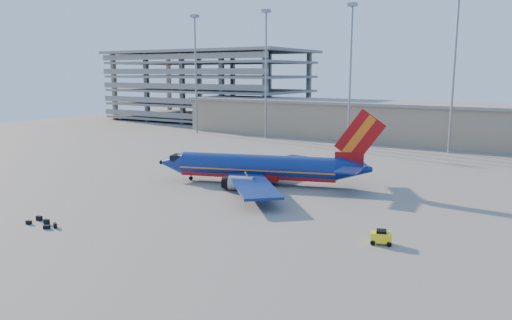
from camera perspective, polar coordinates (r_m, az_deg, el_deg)
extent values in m
plane|color=slate|center=(63.20, -0.59, -3.77)|extent=(220.00, 220.00, 0.00)
cube|color=gray|center=(112.77, 19.91, 3.81)|extent=(120.00, 15.00, 8.00)
cube|color=slate|center=(112.44, 20.03, 5.93)|extent=(122.00, 16.00, 0.60)
cube|color=slate|center=(158.20, -5.31, 4.89)|extent=(60.00, 30.00, 0.70)
cube|color=slate|center=(157.88, -5.33, 6.41)|extent=(60.00, 30.00, 0.70)
cube|color=slate|center=(157.67, -5.36, 7.94)|extent=(60.00, 30.00, 0.70)
cube|color=slate|center=(157.58, -5.38, 9.46)|extent=(60.00, 30.00, 0.70)
cube|color=slate|center=(157.60, -5.41, 10.99)|extent=(60.00, 30.00, 0.70)
cube|color=slate|center=(157.68, -5.43, 12.15)|extent=(62.00, 32.00, 0.80)
cube|color=slate|center=(168.20, -2.67, 8.47)|extent=(1.20, 1.20, 21.00)
cylinder|color=gray|center=(125.02, -6.89, 9.48)|extent=(0.44, 0.44, 28.00)
cube|color=gray|center=(125.72, -7.04, 16.01)|extent=(1.60, 1.60, 0.70)
cylinder|color=gray|center=(113.67, 1.14, 9.50)|extent=(0.44, 0.44, 28.00)
cube|color=gray|center=(114.43, 1.16, 16.67)|extent=(1.60, 1.60, 0.70)
cylinder|color=gray|center=(104.93, 10.71, 9.28)|extent=(0.44, 0.44, 28.00)
cube|color=gray|center=(105.75, 10.97, 17.05)|extent=(1.60, 1.60, 0.70)
cylinder|color=gray|center=(99.50, 21.64, 8.72)|extent=(0.44, 0.44, 28.00)
cylinder|color=navy|center=(67.69, 0.21, -0.77)|extent=(21.20, 9.64, 3.27)
cube|color=#A10D0F|center=(67.85, 0.21, -1.46)|extent=(21.01, 9.05, 1.15)
cube|color=orange|center=(67.73, 0.21, -0.95)|extent=(21.21, 9.67, 0.19)
cone|color=navy|center=(71.59, -9.54, -0.31)|extent=(4.54, 4.25, 3.27)
cube|color=black|center=(71.01, -8.71, 0.31)|extent=(2.73, 2.84, 0.71)
cone|color=navy|center=(65.87, 11.19, -0.99)|extent=(5.38, 4.53, 3.27)
cube|color=#A10D0F|center=(65.69, 10.61, 0.06)|extent=(3.68, 1.60, 1.95)
cube|color=#A10D0F|center=(65.18, 11.79, 2.69)|extent=(6.26, 2.26, 7.06)
cube|color=orange|center=(65.18, 11.63, 2.70)|extent=(4.22, 1.68, 5.53)
cube|color=navy|center=(68.75, 11.03, -0.11)|extent=(5.12, 6.23, 0.19)
cube|color=navy|center=(62.84, 10.75, -1.05)|extent=(3.22, 5.90, 0.19)
cube|color=navy|center=(75.03, 2.58, -0.33)|extent=(5.85, 14.10, 0.31)
cube|color=navy|center=(60.15, -0.30, -2.92)|extent=(12.44, 13.15, 0.31)
cube|color=#A10D0F|center=(67.82, 0.57, -1.77)|extent=(6.11, 4.91, 0.88)
cylinder|color=gray|center=(72.58, 0.24, -1.13)|extent=(3.60, 2.75, 1.86)
cylinder|color=gray|center=(63.87, -1.69, -2.68)|extent=(3.60, 2.75, 1.86)
cylinder|color=gray|center=(70.93, -7.46, -1.92)|extent=(0.27, 0.27, 0.97)
cylinder|color=black|center=(70.97, -7.46, -2.08)|extent=(0.61, 0.38, 0.57)
cylinder|color=black|center=(70.00, 1.70, -2.09)|extent=(0.86, 0.69, 0.74)
cylinder|color=black|center=(65.62, 0.86, -2.91)|extent=(0.86, 0.69, 0.74)
cube|color=yellow|center=(46.01, 14.12, -8.56)|extent=(2.04, 1.51, 0.87)
cube|color=black|center=(45.84, 14.15, -7.94)|extent=(1.10, 1.16, 0.30)
cylinder|color=black|center=(46.60, 13.25, -8.83)|extent=(0.48, 0.28, 0.45)
cylinder|color=black|center=(45.70, 13.20, -9.21)|extent=(0.48, 0.28, 0.45)
cylinder|color=black|center=(46.59, 14.97, -8.91)|extent=(0.48, 0.28, 0.45)
cylinder|color=black|center=(45.69, 14.96, -9.29)|extent=(0.48, 0.28, 0.45)
cube|color=black|center=(55.31, -24.54, -6.51)|extent=(0.59, 0.44, 0.38)
cube|color=black|center=(53.08, -22.81, -7.07)|extent=(0.71, 0.65, 0.36)
cube|color=black|center=(53.07, -21.98, -6.95)|extent=(0.71, 0.60, 0.48)
cube|color=black|center=(56.21, -23.53, -6.12)|extent=(0.66, 0.41, 0.49)
cube|color=black|center=(54.54, -22.82, -6.53)|extent=(0.57, 0.43, 0.53)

